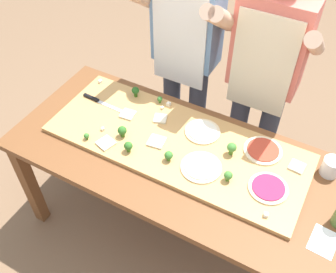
% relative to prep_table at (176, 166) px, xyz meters
% --- Properties ---
extents(ground_plane, '(8.00, 8.00, 0.00)m').
position_rel_prep_table_xyz_m(ground_plane, '(0.00, 0.00, -0.68)').
color(ground_plane, brown).
extents(prep_table, '(1.83, 0.82, 0.78)m').
position_rel_prep_table_xyz_m(prep_table, '(0.00, 0.00, 0.00)').
color(prep_table, brown).
rests_on(prep_table, ground).
extents(cutting_board, '(1.43, 0.55, 0.02)m').
position_rel_prep_table_xyz_m(cutting_board, '(-0.04, 0.07, 0.11)').
color(cutting_board, tan).
rests_on(cutting_board, prep_table).
extents(chefs_knife, '(0.31, 0.03, 0.02)m').
position_rel_prep_table_xyz_m(chefs_knife, '(-0.60, 0.13, 0.13)').
color(chefs_knife, '#B7BABF').
rests_on(chefs_knife, cutting_board).
extents(pizza_whole_white_garlic, '(0.20, 0.20, 0.02)m').
position_rel_prep_table_xyz_m(pizza_whole_white_garlic, '(0.06, 0.20, 0.13)').
color(pizza_whole_white_garlic, beige).
rests_on(pizza_whole_white_garlic, cutting_board).
extents(pizza_whole_cheese_artichoke, '(0.21, 0.21, 0.02)m').
position_rel_prep_table_xyz_m(pizza_whole_cheese_artichoke, '(0.16, -0.04, 0.13)').
color(pizza_whole_cheese_artichoke, beige).
rests_on(pizza_whole_cheese_artichoke, cutting_board).
extents(pizza_whole_beet_magenta, '(0.20, 0.20, 0.02)m').
position_rel_prep_table_xyz_m(pizza_whole_beet_magenta, '(0.50, -0.00, 0.13)').
color(pizza_whole_beet_magenta, beige).
rests_on(pizza_whole_beet_magenta, cutting_board).
extents(pizza_whole_tomato_red, '(0.21, 0.21, 0.02)m').
position_rel_prep_table_xyz_m(pizza_whole_tomato_red, '(0.40, 0.22, 0.13)').
color(pizza_whole_tomato_red, beige).
rests_on(pizza_whole_tomato_red, cutting_board).
extents(pizza_slice_center, '(0.09, 0.09, 0.01)m').
position_rel_prep_table_xyz_m(pizza_slice_center, '(-0.38, 0.11, 0.13)').
color(pizza_slice_center, beige).
rests_on(pizza_slice_center, cutting_board).
extents(pizza_slice_far_right, '(0.09, 0.09, 0.01)m').
position_rel_prep_table_xyz_m(pizza_slice_far_right, '(-0.20, 0.17, 0.13)').
color(pizza_slice_far_right, beige).
rests_on(pizza_slice_far_right, cutting_board).
extents(pizza_slice_far_left, '(0.11, 0.11, 0.01)m').
position_rel_prep_table_xyz_m(pizza_slice_far_left, '(-0.36, -0.13, 0.13)').
color(pizza_slice_far_left, beige).
rests_on(pizza_slice_far_left, cutting_board).
extents(pizza_slice_near_right, '(0.10, 0.10, 0.01)m').
position_rel_prep_table_xyz_m(pizza_slice_near_right, '(-0.13, 0.01, 0.13)').
color(pizza_slice_near_right, beige).
rests_on(pizza_slice_near_right, cutting_board).
extents(pizza_slice_near_left, '(0.08, 0.08, 0.01)m').
position_rel_prep_table_xyz_m(pizza_slice_near_left, '(0.59, 0.20, 0.13)').
color(pizza_slice_near_left, beige).
rests_on(pizza_slice_near_left, cutting_board).
extents(broccoli_floret_center_left, '(0.05, 0.05, 0.07)m').
position_rel_prep_table_xyz_m(broccoli_floret_center_left, '(-0.31, -0.04, 0.16)').
color(broccoli_floret_center_left, '#366618').
rests_on(broccoli_floret_center_left, cutting_board).
extents(broccoli_floret_back_mid, '(0.05, 0.05, 0.07)m').
position_rel_prep_table_xyz_m(broccoli_floret_back_mid, '(-0.43, 0.28, 0.16)').
color(broccoli_floret_back_mid, '#2C5915').
rests_on(broccoli_floret_back_mid, cutting_board).
extents(broccoli_floret_front_mid, '(0.03, 0.03, 0.04)m').
position_rel_prep_table_xyz_m(broccoli_floret_front_mid, '(-0.27, 0.30, 0.15)').
color(broccoli_floret_front_mid, '#3F7220').
rests_on(broccoli_floret_front_mid, cutting_board).
extents(broccoli_floret_front_left, '(0.05, 0.05, 0.06)m').
position_rel_prep_table_xyz_m(broccoli_floret_front_left, '(-0.01, -0.07, 0.15)').
color(broccoli_floret_front_left, '#3F7220').
rests_on(broccoli_floret_front_left, cutting_board).
extents(broccoli_floret_front_right, '(0.05, 0.05, 0.06)m').
position_rel_prep_table_xyz_m(broccoli_floret_front_right, '(-0.22, -0.12, 0.16)').
color(broccoli_floret_front_right, '#366618').
rests_on(broccoli_floret_front_right, cutting_board).
extents(broccoli_floret_back_right, '(0.04, 0.04, 0.06)m').
position_rel_prep_table_xyz_m(broccoli_floret_back_right, '(0.31, -0.05, 0.16)').
color(broccoli_floret_back_right, '#487A23').
rests_on(broccoli_floret_back_right, cutting_board).
extents(broccoli_floret_back_left, '(0.03, 0.03, 0.04)m').
position_rel_prep_table_xyz_m(broccoli_floret_back_left, '(-0.47, -0.15, 0.14)').
color(broccoli_floret_back_left, '#3F7220').
rests_on(broccoli_floret_back_left, cutting_board).
extents(broccoli_floret_center_right, '(0.05, 0.05, 0.08)m').
position_rel_prep_table_xyz_m(broccoli_floret_center_right, '(0.26, 0.12, 0.17)').
color(broccoli_floret_center_right, '#487A23').
rests_on(broccoli_floret_center_right, cutting_board).
extents(cheese_crumble_a, '(0.02, 0.02, 0.02)m').
position_rel_prep_table_xyz_m(cheese_crumble_a, '(0.54, -0.15, 0.13)').
color(cheese_crumble_a, white).
rests_on(cheese_crumble_a, cutting_board).
extents(cheese_crumble_b, '(0.02, 0.02, 0.02)m').
position_rel_prep_table_xyz_m(cheese_crumble_b, '(-0.44, -0.06, 0.13)').
color(cheese_crumble_b, silver).
rests_on(cheese_crumble_b, cutting_board).
extents(cheese_crumble_c, '(0.03, 0.03, 0.02)m').
position_rel_prep_table_xyz_m(cheese_crumble_c, '(-0.70, 0.28, 0.13)').
color(cheese_crumble_c, white).
rests_on(cheese_crumble_c, cutting_board).
extents(cheese_crumble_d, '(0.02, 0.02, 0.02)m').
position_rel_prep_table_xyz_m(cheese_crumble_d, '(-0.21, 0.30, 0.13)').
color(cheese_crumble_d, white).
rests_on(cheese_crumble_d, cutting_board).
extents(cheese_crumble_e, '(0.02, 0.02, 0.02)m').
position_rel_prep_table_xyz_m(cheese_crumble_e, '(-0.23, 0.26, 0.13)').
color(cheese_crumble_e, silver).
rests_on(cheese_crumble_e, cutting_board).
extents(flour_cup, '(0.09, 0.09, 0.10)m').
position_rel_prep_table_xyz_m(flour_cup, '(0.74, 0.26, 0.14)').
color(flour_cup, white).
rests_on(flour_cup, prep_table).
extents(recipe_note, '(0.12, 0.15, 0.00)m').
position_rel_prep_table_xyz_m(recipe_note, '(0.81, -0.14, 0.10)').
color(recipe_note, white).
rests_on(recipe_note, prep_table).
extents(cook_left, '(0.54, 0.39, 1.67)m').
position_rel_prep_table_xyz_m(cook_left, '(-0.28, 0.64, 0.31)').
color(cook_left, '#333847').
rests_on(cook_left, ground).
extents(cook_right, '(0.54, 0.39, 1.67)m').
position_rel_prep_table_xyz_m(cook_right, '(0.23, 0.64, 0.31)').
color(cook_right, '#333847').
rests_on(cook_right, ground).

